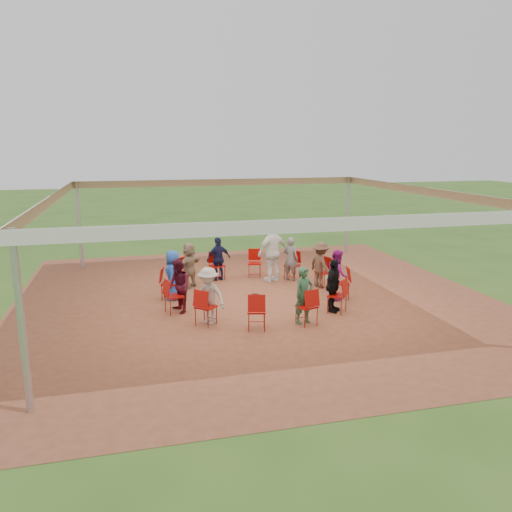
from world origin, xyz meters
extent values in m
plane|color=#34591C|center=(0.00, 0.00, 0.00)|extent=(80.00, 80.00, 0.00)
plane|color=brown|center=(0.00, 0.00, 0.01)|extent=(13.00, 13.00, 0.00)
cylinder|color=#B2B2B7|center=(-5.00, -5.00, 1.50)|extent=(0.12, 0.12, 3.00)
cylinder|color=#B2B2B7|center=(-5.00, 5.00, 1.50)|extent=(0.12, 0.12, 3.00)
cylinder|color=#B2B2B7|center=(5.00, 5.00, 1.50)|extent=(0.12, 0.12, 3.00)
plane|color=white|center=(0.00, 0.00, 3.00)|extent=(10.30, 10.30, 0.00)
cube|color=white|center=(0.00, -5.15, 2.88)|extent=(10.30, 0.03, 0.24)
cube|color=white|center=(0.00, 5.15, 2.88)|extent=(10.30, 0.03, 0.24)
cube|color=white|center=(-5.15, 0.00, 2.88)|extent=(0.03, 10.30, 0.24)
cube|color=white|center=(5.15, 0.00, 2.88)|extent=(0.03, 10.30, 0.24)
imported|color=#7E1267|center=(2.22, -0.53, 0.70)|extent=(0.53, 0.74, 1.38)
imported|color=#513626|center=(2.19, 0.65, 0.70)|extent=(0.68, 0.98, 1.38)
imported|color=slate|center=(1.57, 1.65, 0.70)|extent=(0.59, 0.59, 1.38)
imported|color=#15163A|center=(-0.65, 2.19, 0.70)|extent=(0.89, 0.63, 1.38)
imported|color=#957F61|center=(-1.65, 1.57, 0.70)|extent=(1.23, 1.26, 1.38)
imported|color=#1F49AA|center=(-2.22, 0.53, 0.70)|extent=(0.53, 0.74, 1.38)
imported|color=#3D0C1B|center=(-2.19, -0.65, 0.70)|extent=(0.56, 0.75, 1.38)
imported|color=#A9A195|center=(-1.57, -1.65, 0.70)|extent=(0.95, 0.94, 1.38)
imported|color=#295236|center=(0.65, -2.19, 0.70)|extent=(0.58, 0.46, 1.38)
imported|color=black|center=(1.65, -1.57, 0.70)|extent=(0.86, 0.87, 1.38)
imported|color=white|center=(0.97, 1.63, 0.94)|extent=(1.23, 0.92, 1.87)
torus|color=black|center=(0.06, 0.25, 0.02)|extent=(0.31, 0.31, 0.03)
torus|color=black|center=(0.10, 0.21, 0.02)|extent=(0.25, 0.25, 0.03)
cube|color=#B7B7BC|center=(2.00, -0.48, 0.59)|extent=(0.27, 0.34, 0.01)
cube|color=#B7B7BC|center=(2.10, -0.51, 0.69)|extent=(0.13, 0.30, 0.19)
cube|color=#CCE0FF|center=(2.09, -0.50, 0.69)|extent=(0.11, 0.26, 0.16)
camera|label=1|loc=(-3.28, -12.97, 4.19)|focal=35.00mm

